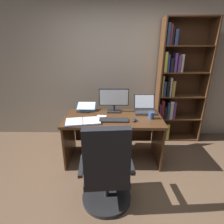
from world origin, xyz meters
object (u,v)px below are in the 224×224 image
(coffee_mug, at_px, (151,115))
(monitor, at_px, (114,100))
(open_binder, at_px, (83,121))
(desk, at_px, (113,127))
(pen, at_px, (102,117))
(office_chair, at_px, (107,174))
(bookshelf, at_px, (175,86))
(keyboard, at_px, (114,120))
(reading_stand_with_book, at_px, (86,107))
(computer_mouse, at_px, (134,120))
(laptop, at_px, (145,108))
(notepad, at_px, (101,118))

(coffee_mug, bearing_deg, monitor, 152.58)
(monitor, xyz_separation_m, open_binder, (-0.44, -0.44, -0.19))
(coffee_mug, bearing_deg, desk, 168.07)
(pen, relative_size, coffee_mug, 1.35)
(office_chair, xyz_separation_m, monitor, (0.07, 1.18, 0.50))
(bookshelf, height_order, pen, bookshelf)
(office_chair, bearing_deg, monitor, 81.32)
(office_chair, bearing_deg, coffee_mug, 49.16)
(monitor, distance_m, keyboard, 0.43)
(office_chair, height_order, keyboard, office_chair)
(office_chair, relative_size, keyboard, 2.53)
(reading_stand_with_book, bearing_deg, open_binder, -87.01)
(reading_stand_with_book, xyz_separation_m, pen, (0.29, -0.35, -0.05))
(computer_mouse, relative_size, reading_stand_with_book, 0.32)
(open_binder, bearing_deg, monitor, 34.47)
(reading_stand_with_book, relative_size, coffee_mug, 3.09)
(laptop, distance_m, pen, 0.77)
(open_binder, height_order, notepad, open_binder)
(keyboard, bearing_deg, desk, 92.37)
(monitor, bearing_deg, reading_stand_with_book, 172.56)
(computer_mouse, bearing_deg, desk, 144.65)
(pen, bearing_deg, office_chair, -83.16)
(laptop, xyz_separation_m, open_binder, (-0.97, -0.45, -0.04))
(bookshelf, distance_m, reading_stand_with_book, 1.69)
(coffee_mug, bearing_deg, office_chair, -125.64)
(office_chair, xyz_separation_m, open_binder, (-0.37, 0.74, 0.31))
(office_chair, bearing_deg, pen, 91.63)
(keyboard, distance_m, reading_stand_with_book, 0.65)
(laptop, distance_m, computer_mouse, 0.46)
(notepad, bearing_deg, open_binder, -148.28)
(office_chair, bearing_deg, desk, 81.24)
(bookshelf, relative_size, pen, 15.98)
(laptop, distance_m, open_binder, 1.07)
(monitor, relative_size, computer_mouse, 4.70)
(open_binder, bearing_deg, reading_stand_with_book, 82.60)
(office_chair, xyz_separation_m, pen, (-0.11, 0.89, 0.31))
(laptop, distance_m, coffee_mug, 0.31)
(monitor, relative_size, laptop, 1.38)
(bookshelf, height_order, computer_mouse, bookshelf)
(laptop, bearing_deg, monitor, -178.61)
(laptop, xyz_separation_m, notepad, (-0.72, -0.30, -0.05))
(notepad, bearing_deg, office_chair, -81.90)
(bookshelf, height_order, office_chair, bookshelf)
(open_binder, height_order, coffee_mug, coffee_mug)
(desk, distance_m, reading_stand_with_book, 0.58)
(office_chair, distance_m, laptop, 1.38)
(open_binder, distance_m, pen, 0.30)
(desk, height_order, keyboard, keyboard)
(desk, xyz_separation_m, keyboard, (0.01, -0.22, 0.22))
(reading_stand_with_book, bearing_deg, pen, -50.44)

